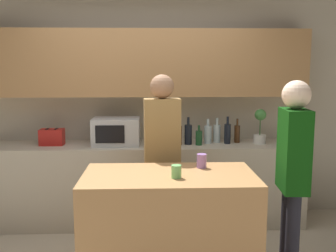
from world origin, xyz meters
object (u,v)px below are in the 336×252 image
at_px(toaster, 52,137).
at_px(bottle_3, 208,134).
at_px(bottle_5, 227,133).
at_px(microwave, 116,131).
at_px(person_center, 293,167).
at_px(bottle_6, 237,133).
at_px(cup_0, 176,172).
at_px(potted_plant, 260,126).
at_px(bottle_0, 179,135).
at_px(cup_1, 202,161).
at_px(person_left, 162,147).
at_px(bottle_1, 188,134).
at_px(bottle_2, 199,137).
at_px(bottle_4, 217,133).

xyz_separation_m(toaster, bottle_3, (1.76, 0.03, 0.02)).
height_order(toaster, bottle_5, bottle_5).
distance_m(microwave, person_center, 2.06).
xyz_separation_m(microwave, bottle_5, (1.26, 0.01, -0.03)).
xyz_separation_m(microwave, person_center, (1.51, -1.40, -0.06)).
bearing_deg(bottle_6, cup_0, -117.74).
xyz_separation_m(bottle_3, person_center, (0.47, -1.44, -0.02)).
relative_size(bottle_3, bottle_5, 0.90).
distance_m(potted_plant, bottle_6, 0.27).
distance_m(bottle_0, cup_1, 1.09).
bearing_deg(toaster, person_left, -29.69).
distance_m(toaster, potted_plant, 2.35).
bearing_deg(toaster, bottle_5, 0.12).
distance_m(bottle_1, cup_0, 1.43).
bearing_deg(bottle_2, person_center, -66.35).
height_order(microwave, bottle_6, microwave).
bearing_deg(bottle_1, toaster, 179.06).
height_order(toaster, bottle_3, bottle_3).
relative_size(bottle_0, bottle_4, 1.06).
relative_size(bottle_5, person_center, 0.18).
xyz_separation_m(bottle_1, bottle_2, (0.12, -0.04, -0.03)).
relative_size(bottle_2, bottle_5, 0.72).
height_order(cup_0, cup_1, cup_1).
bearing_deg(bottle_5, bottle_1, -176.29).
bearing_deg(bottle_1, microwave, 178.35).
distance_m(microwave, bottle_2, 0.93).
relative_size(bottle_5, bottle_6, 1.12).
height_order(microwave, bottle_0, same).
xyz_separation_m(bottle_2, cup_1, (-0.10, -1.07, -0.01)).
bearing_deg(potted_plant, cup_1, -125.36).
bearing_deg(toaster, person_center, -32.25).
bearing_deg(person_left, bottle_0, -111.06).
xyz_separation_m(microwave, bottle_3, (1.04, 0.04, -0.04)).
bearing_deg(bottle_3, potted_plant, -3.33).
bearing_deg(bottle_3, bottle_5, -7.78).
relative_size(toaster, bottle_4, 0.92).
height_order(microwave, person_left, person_left).
bearing_deg(bottle_5, toaster, -179.88).
height_order(potted_plant, cup_1, potted_plant).
xyz_separation_m(bottle_0, bottle_3, (0.34, 0.09, -0.01)).
bearing_deg(person_center, microwave, 51.68).
xyz_separation_m(microwave, bottle_1, (0.81, -0.02, -0.03)).
relative_size(toaster, person_left, 0.15).
bearing_deg(bottle_5, person_center, -79.89).
height_order(microwave, cup_1, microwave).
bearing_deg(cup_1, person_center, -21.36).
distance_m(cup_1, person_left, 0.55).
bearing_deg(bottle_0, bottle_6, 10.25).
bearing_deg(bottle_6, person_center, -85.05).
distance_m(bottle_1, bottle_6, 0.58).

